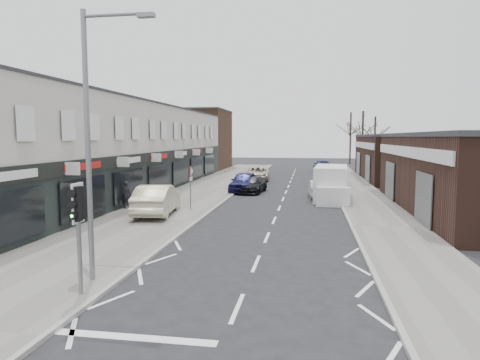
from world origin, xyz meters
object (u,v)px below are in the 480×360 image
at_px(parked_car_left_b, 252,185).
at_px(parked_car_right_b, 327,176).
at_px(parked_car_left_a, 244,182).
at_px(white_van, 331,184).
at_px(pedestrian, 126,194).
at_px(traffic_light, 78,212).
at_px(parked_car_right_c, 322,166).
at_px(parked_car_left_c, 258,174).
at_px(parked_car_right_a, 319,189).
at_px(warning_sign, 191,175).
at_px(sedan_on_pavement, 157,199).
at_px(street_lamp, 93,132).

relative_size(parked_car_left_b, parked_car_right_b, 0.94).
distance_m(parked_car_left_a, parked_car_left_b, 0.85).
xyz_separation_m(white_van, parked_car_left_a, (-6.77, 3.58, -0.32)).
bearing_deg(pedestrian, traffic_light, 112.55).
xyz_separation_m(pedestrian, parked_car_left_a, (5.81, 9.83, -0.14)).
bearing_deg(pedestrian, parked_car_right_c, -108.16).
distance_m(parked_car_left_b, parked_car_left_c, 9.90).
bearing_deg(parked_car_right_c, pedestrian, 65.77).
height_order(parked_car_left_b, parked_car_right_a, same).
xyz_separation_m(parked_car_left_b, parked_car_left_c, (-0.73, 9.87, 0.05)).
bearing_deg(pedestrian, warning_sign, -174.09).
bearing_deg(sedan_on_pavement, pedestrian, -41.27).
distance_m(parked_car_left_a, parked_car_left_c, 9.47).
bearing_deg(parked_car_left_a, parked_car_left_b, -26.10).
distance_m(traffic_light, parked_car_right_a, 22.50).
relative_size(parked_car_left_b, parked_car_right_c, 0.88).
xyz_separation_m(warning_sign, white_van, (8.54, 6.07, -1.06)).
xyz_separation_m(warning_sign, sedan_on_pavement, (-1.44, -1.93, -1.23)).
distance_m(parked_car_left_c, parked_car_right_b, 7.52).
height_order(warning_sign, sedan_on_pavement, warning_sign).
height_order(street_lamp, parked_car_right_c, street_lamp).
distance_m(parked_car_left_b, parked_car_right_a, 5.59).
distance_m(street_lamp, parked_car_right_a, 21.68).
height_order(traffic_light, sedan_on_pavement, traffic_light).
bearing_deg(parked_car_right_b, warning_sign, 59.34).
relative_size(warning_sign, pedestrian, 1.61).
bearing_deg(parked_car_left_c, street_lamp, -96.32).
xyz_separation_m(pedestrian, parked_car_left_c, (5.80, 19.31, -0.27)).
distance_m(parked_car_left_c, parked_car_right_a, 13.25).
relative_size(parked_car_left_a, parked_car_right_c, 0.95).
xyz_separation_m(parked_car_left_b, parked_car_right_c, (6.17, 22.66, 0.09)).
relative_size(warning_sign, parked_car_right_c, 0.54).
bearing_deg(traffic_light, parked_car_left_a, 87.57).
relative_size(warning_sign, parked_car_right_b, 0.58).
height_order(warning_sign, parked_car_right_c, warning_sign).
bearing_deg(parked_car_right_a, pedestrian, 29.29).
relative_size(white_van, sedan_on_pavement, 1.23).
height_order(traffic_light, parked_car_left_b, traffic_light).
xyz_separation_m(traffic_light, street_lamp, (-0.13, 1.22, 2.20)).
bearing_deg(street_lamp, parked_car_right_a, 70.57).
distance_m(street_lamp, sedan_on_pavement, 11.66).
bearing_deg(parked_car_right_b, traffic_light, 72.87).
relative_size(parked_car_left_b, parked_car_left_c, 0.88).
xyz_separation_m(parked_car_left_b, parked_car_right_b, (6.17, 6.88, 0.16)).
distance_m(sedan_on_pavement, parked_car_right_c, 35.32).
bearing_deg(white_van, street_lamp, -108.14).
xyz_separation_m(street_lamp, parked_car_right_a, (7.09, 20.10, -3.98)).
relative_size(street_lamp, pedestrian, 4.77).
bearing_deg(parked_car_left_a, sedan_on_pavement, -102.77).
relative_size(white_van, parked_car_left_b, 1.44).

